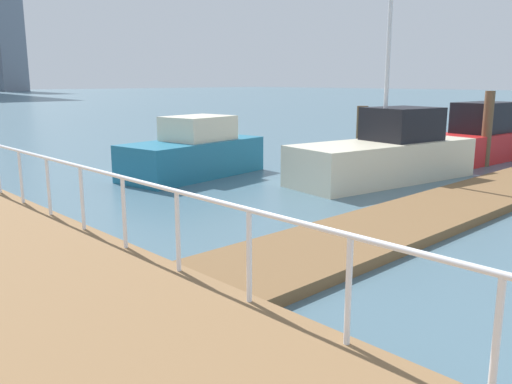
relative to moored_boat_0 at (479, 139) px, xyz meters
name	(u,v)px	position (x,y,z in m)	size (l,w,h in m)	color
ground_plane	(77,175)	(-11.72, 6.97, -0.77)	(300.00, 300.00, 0.00)	#476675
floating_dock	(432,212)	(-8.49, -2.85, -0.68)	(13.44, 2.00, 0.18)	brown
boardwalk_railing	(350,261)	(-14.87, -5.42, 0.44)	(0.06, 26.83, 1.08)	white
dock_piling_0	(487,129)	(-1.04, -0.69, 0.47)	(0.32, 0.32, 2.47)	brown
dock_piling_1	(361,139)	(-4.81, 1.60, 0.24)	(0.35, 0.35, 2.03)	#473826
moored_boat_0	(479,139)	(0.00, 0.00, 0.00)	(5.55, 2.08, 2.05)	red
moored_boat_2	(386,154)	(-5.64, 0.14, -0.01)	(6.02, 2.82, 6.87)	beige
moored_boat_3	(194,153)	(-9.16, 4.51, -0.08)	(4.68, 2.49, 1.77)	#1E6B8C
skyline_tower_6	(3,9)	(31.16, 136.36, 19.52)	(6.45, 9.00, 40.58)	slate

